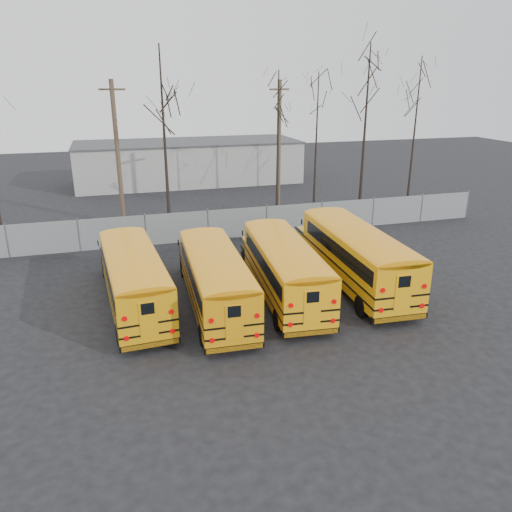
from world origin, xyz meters
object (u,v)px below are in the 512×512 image
object	(u,v)px
bus_b	(215,275)
bus_d	(355,251)
utility_pole_left	(118,153)
bus_c	(284,264)
utility_pole_right	(279,148)
bus_a	(133,274)

from	to	relation	value
bus_b	bus_d	world-z (taller)	bus_d
bus_b	utility_pole_left	world-z (taller)	utility_pole_left
bus_c	utility_pole_right	bearing A→B (deg)	77.27
bus_a	bus_d	bearing A→B (deg)	-5.54
bus_b	utility_pole_right	world-z (taller)	utility_pole_right
bus_c	utility_pole_right	distance (m)	15.89
bus_b	bus_d	xyz separation A→B (m)	(7.35, 0.79, 0.16)
bus_b	utility_pole_left	xyz separation A→B (m)	(-3.43, 15.81, 3.50)
bus_c	bus_d	size ratio (longest dim) A/B	0.93
bus_d	bus_a	bearing A→B (deg)	-178.76
bus_d	utility_pole_left	distance (m)	18.79
bus_a	utility_pole_right	distance (m)	18.57
bus_a	bus_b	world-z (taller)	bus_a
bus_b	utility_pole_left	bearing A→B (deg)	104.98
bus_b	bus_c	distance (m)	3.44
bus_d	utility_pole_right	xyz separation A→B (m)	(0.82, 14.35, 3.31)
bus_c	utility_pole_left	xyz separation A→B (m)	(-6.85, 15.44, 3.46)
utility_pole_left	utility_pole_right	world-z (taller)	utility_pole_left
bus_a	utility_pole_left	distance (m)	15.08
bus_c	bus_d	distance (m)	3.96
bus_c	utility_pole_right	world-z (taller)	utility_pole_right
utility_pole_right	bus_c	bearing A→B (deg)	-129.66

